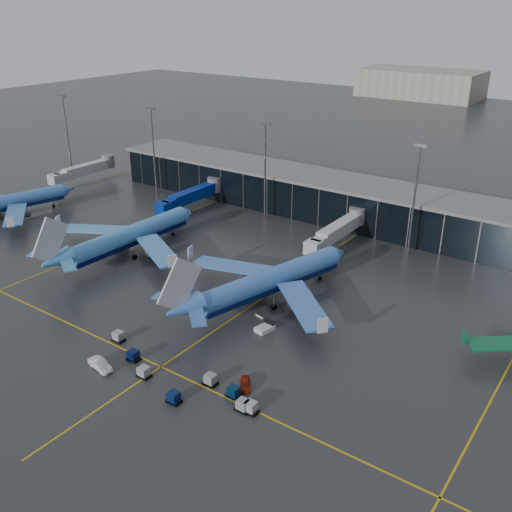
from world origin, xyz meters
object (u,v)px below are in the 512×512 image
Objects in this scene: airliner_klm_west at (6,194)px; mobile_airstair at (265,327)px; airliner_klm_near at (272,267)px; baggage_carts at (186,380)px; service_van_white at (100,365)px; service_van_red at (245,384)px; airliner_arkefly at (130,224)px.

mobile_airstair is (89.11, -7.95, -5.63)m from airliner_klm_west.
airliner_klm_near is 30.75m from baggage_carts.
service_van_red is at bearing -56.89° from service_van_white.
airliner_arkefly is 57.50m from service_van_red.
airliner_arkefly reaches higher than baggage_carts.
service_van_white is at bearing -107.87° from mobile_airstair.
airliner_klm_west is 0.92× the size of airliner_arkefly.
baggage_carts is (88.10, -27.48, -5.64)m from airliner_klm_west.
service_van_white is at bearing 166.84° from service_van_red.
airliner_klm_near is 1.45× the size of baggage_carts.
airliner_klm_near is 9.32× the size of service_van_white.
airliner_klm_near is at bearing -5.56° from service_van_white.
mobile_airstair is 0.95× the size of service_van_red.
airliner_klm_near reaches higher than service_van_red.
airliner_klm_west reaches higher than service_van_white.
mobile_airstair is (44.32, -10.40, -6.18)m from airliner_arkefly.
airliner_arkefly is at bearing 16.65° from airliner_klm_west.
airliner_klm_near is at bearing 15.10° from airliner_klm_west.
airliner_arkefly is 9.24× the size of service_van_white.
baggage_carts is 8.34× the size of service_van_red.
airliner_klm_near is 28.78m from service_van_red.
service_van_red is at bearing 0.08° from airliner_klm_west.
service_van_white is (-13.51, -4.95, 0.05)m from baggage_carts.
mobile_airstair is at bearing -11.80° from airliner_arkefly.
airliner_arkefly is (44.79, 2.45, 0.55)m from airliner_klm_west.
mobile_airstair is at bearing 87.05° from baggage_carts.
airliner_klm_near is at bearing 98.36° from baggage_carts.
airliner_arkefly is at bearing 145.36° from baggage_carts.
airliner_arkefly reaches higher than airliner_klm_west.
service_van_red is (6.89, -14.98, -0.13)m from mobile_airstair.
airliner_klm_west is 83.76m from airliner_klm_near.
airliner_klm_near is (83.73, 2.31, 0.61)m from airliner_klm_west.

